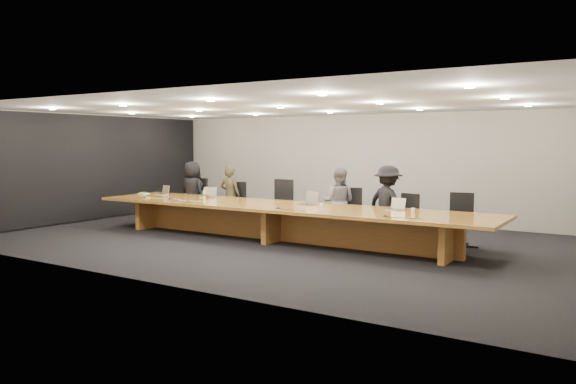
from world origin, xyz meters
name	(u,v)px	position (x,y,z in m)	size (l,w,h in m)	color
ground	(280,240)	(0.00, 0.00, 0.00)	(12.00, 12.00, 0.00)	black
back_wall	(362,167)	(0.00, 4.00, 1.40)	(12.00, 0.02, 2.80)	beige
left_wall_panel	(92,168)	(-5.94, 0.00, 1.37)	(0.08, 7.84, 2.74)	black
conference_table	(280,216)	(0.00, 0.00, 0.52)	(9.00, 1.80, 0.75)	#9A6421
chair_far_left	(194,199)	(-3.48, 1.23, 0.57)	(0.58, 0.58, 1.15)	black
chair_left	(234,203)	(-2.18, 1.21, 0.55)	(0.56, 0.56, 1.10)	black
chair_mid_left	(278,204)	(-0.84, 1.20, 0.60)	(0.61, 0.61, 1.21)	black
chair_mid_right	(348,212)	(1.00, 1.17, 0.55)	(0.56, 0.56, 1.09)	black
chair_right	(404,218)	(2.28, 1.15, 0.51)	(0.52, 0.52, 1.02)	black
chair_far_right	(460,220)	(3.42, 1.15, 0.55)	(0.56, 0.56, 1.09)	black
person_a	(192,192)	(-3.45, 1.12, 0.78)	(0.77, 0.50, 1.57)	black
person_b	(230,195)	(-2.29, 1.22, 0.74)	(0.54, 0.36, 1.48)	#312C1B
person_c	(339,202)	(0.75, 1.21, 0.75)	(0.73, 0.57, 1.50)	slate
person_d	(388,203)	(1.87, 1.28, 0.79)	(1.02, 0.58, 1.57)	black
laptop_a	(162,190)	(-3.83, 0.42, 0.87)	(0.30, 0.22, 0.24)	#BCB290
laptop_b	(208,192)	(-2.30, 0.40, 0.88)	(0.32, 0.24, 0.26)	tan
laptop_d	(307,198)	(0.47, 0.31, 0.90)	(0.37, 0.27, 0.29)	tan
laptop_e	(395,204)	(2.37, 0.43, 0.87)	(0.31, 0.22, 0.24)	#C4B896
water_bottle	(204,195)	(-2.06, -0.02, 0.86)	(0.07, 0.07, 0.21)	silver
amber_mug	(207,197)	(-2.15, 0.19, 0.80)	(0.08, 0.08, 0.10)	brown
paper_cup_near	(322,205)	(0.92, 0.12, 0.79)	(0.06, 0.06, 0.08)	silver
paper_cup_far	(413,210)	(2.80, 0.21, 0.79)	(0.08, 0.08, 0.09)	white
notepad	(144,194)	(-4.35, 0.30, 0.76)	(0.26, 0.20, 0.02)	silver
lime_gadget	(144,193)	(-4.36, 0.30, 0.78)	(0.17, 0.09, 0.03)	green
av_box	(146,197)	(-3.50, -0.43, 0.76)	(0.18, 0.13, 0.03)	#ADADB2
mic_left	(170,199)	(-2.79, -0.37, 0.76)	(0.12, 0.12, 0.03)	black
mic_center	(278,208)	(0.32, -0.57, 0.76)	(0.11, 0.11, 0.03)	black
mic_right	(385,216)	(2.56, -0.53, 0.76)	(0.10, 0.10, 0.03)	black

